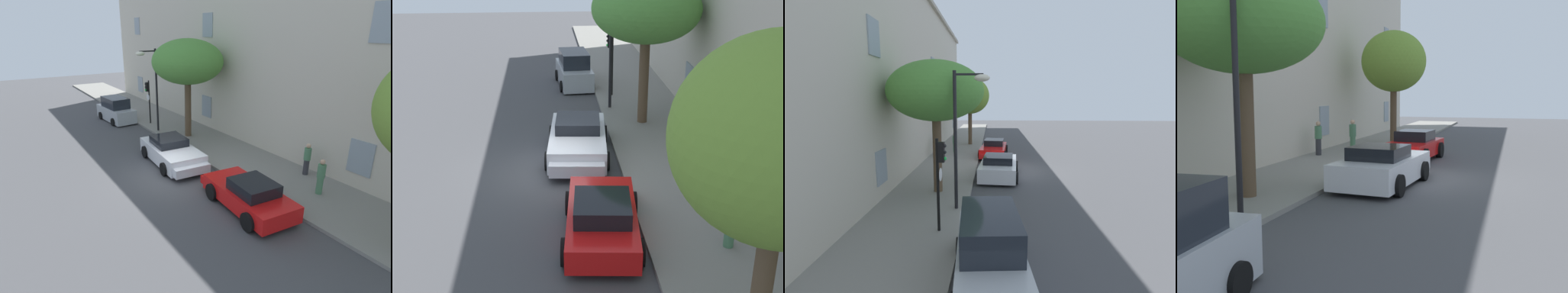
{
  "view_description": "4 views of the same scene",
  "coord_description": "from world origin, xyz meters",
  "views": [
    {
      "loc": [
        12.78,
        -6.71,
        6.82
      ],
      "look_at": [
        0.33,
        1.3,
        1.41
      ],
      "focal_mm": 29.68,
      "sensor_mm": 36.0,
      "label": 1
    },
    {
      "loc": [
        16.79,
        -0.18,
        7.76
      ],
      "look_at": [
        0.06,
        1.2,
        0.96
      ],
      "focal_mm": 48.87,
      "sensor_mm": 36.0,
      "label": 2
    },
    {
      "loc": [
        -17.8,
        1.33,
        4.63
      ],
      "look_at": [
        1.87,
        2.2,
        1.21
      ],
      "focal_mm": 26.16,
      "sensor_mm": 36.0,
      "label": 3
    },
    {
      "loc": [
        -15.44,
        -3.11,
        3.04
      ],
      "look_at": [
        1.89,
        2.37,
        0.85
      ],
      "focal_mm": 41.42,
      "sensor_mm": 36.0,
      "label": 4
    }
  ],
  "objects": [
    {
      "name": "pedestrian_strolling",
      "position": [
        5.24,
        4.45,
        0.95
      ],
      "size": [
        0.46,
        0.46,
        1.58
      ],
      "color": "#4C7F59",
      "rests_on": "sidewalk"
    },
    {
      "name": "tree_near_kerb",
      "position": [
        -4.67,
        3.94,
        4.88
      ],
      "size": [
        4.43,
        4.43,
        6.16
      ],
      "color": "brown",
      "rests_on": "sidewalk"
    },
    {
      "name": "street_lamp",
      "position": [
        -6.79,
        2.36,
        3.95
      ],
      "size": [
        0.44,
        1.42,
        5.49
      ],
      "color": "black",
      "rests_on": "sidewalk"
    },
    {
      "name": "ground_plane",
      "position": [
        0.0,
        0.0,
        0.0
      ],
      "size": [
        80.0,
        80.0,
        0.0
      ],
      "primitive_type": "plane",
      "color": "#444447"
    },
    {
      "name": "sidewalk",
      "position": [
        0.0,
        4.3,
        0.07
      ],
      "size": [
        60.0,
        3.89,
        0.14
      ],
      "primitive_type": "cube",
      "color": "gray",
      "rests_on": "ground"
    },
    {
      "name": "sportscar_red_lead",
      "position": [
        -1.33,
        0.95,
        0.6
      ],
      "size": [
        4.86,
        2.51,
        1.35
      ],
      "color": "white",
      "rests_on": "ground"
    },
    {
      "name": "pedestrian_admiring",
      "position": [
        3.62,
        5.56,
        0.95
      ],
      "size": [
        0.41,
        0.41,
        1.58
      ],
      "color": "#333338",
      "rests_on": "sidewalk"
    },
    {
      "name": "traffic_light",
      "position": [
        -8.79,
        3.05,
        2.31
      ],
      "size": [
        0.44,
        0.36,
        3.18
      ],
      "color": "black",
      "rests_on": "sidewalk"
    },
    {
      "name": "building_facade",
      "position": [
        0.0,
        8.72,
        6.01
      ],
      "size": [
        43.66,
        5.46,
        12.0
      ],
      "color": "beige",
      "rests_on": "ground"
    },
    {
      "name": "hatchback_parked",
      "position": [
        -11.27,
        1.39,
        0.83
      ],
      "size": [
        4.08,
        2.0,
        1.86
      ],
      "color": "#B2B7BC",
      "rests_on": "ground"
    },
    {
      "name": "sportscar_yellow_flank",
      "position": [
        4.19,
        1.24,
        0.6
      ],
      "size": [
        4.64,
        2.37,
        1.32
      ],
      "color": "red",
      "rests_on": "ground"
    }
  ]
}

